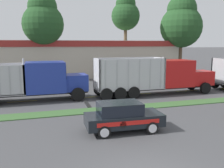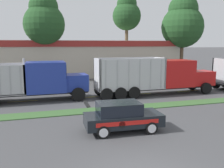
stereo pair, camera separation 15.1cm
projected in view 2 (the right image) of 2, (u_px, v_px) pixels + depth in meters
The scene contains 12 objects.
grass_verge at pixel (90, 111), 18.08m from camera, with size 120.00×1.51×0.06m, color #3D6633.
centre_line_3 at pixel (23, 101), 21.19m from camera, with size 2.40×0.14×0.01m, color yellow.
centre_line_4 at pixel (85, 97), 22.74m from camera, with size 2.40×0.14×0.01m, color yellow.
centre_line_5 at pixel (140, 94), 24.29m from camera, with size 2.40×0.14×0.01m, color yellow.
centre_line_6 at pixel (188, 91), 25.85m from camera, with size 2.40×0.14×0.01m, color yellow.
dump_truck_lead at pixel (34, 81), 21.09m from camera, with size 11.27×2.75×3.69m.
dump_truck_trail at pixel (166, 77), 24.08m from camera, with size 11.97×2.60×3.63m.
rally_car at pixel (122, 116), 13.84m from camera, with size 4.36×2.11×1.69m.
store_building_backdrop at pixel (70, 58), 39.52m from camera, with size 32.30×12.10×5.30m.
tree_behind_left at pixel (183, 23), 38.10m from camera, with size 6.40×6.40×12.23m.
tree_behind_centre at pixel (127, 14), 36.90m from camera, with size 4.21×4.21×12.07m.
tree_behind_right at pixel (44, 20), 32.24m from camera, with size 5.34×5.34×11.36m.
Camera 2 is at (-3.57, -7.50, 4.82)m, focal length 40.00 mm.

